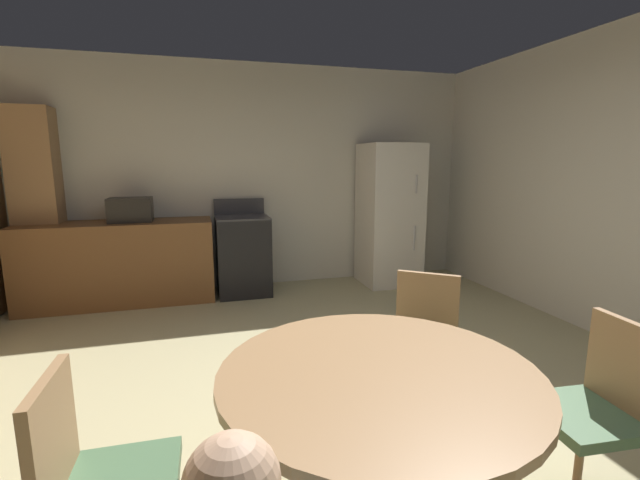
% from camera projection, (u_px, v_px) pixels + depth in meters
% --- Properties ---
extents(ground_plane, '(14.00, 14.00, 0.00)m').
position_uv_depth(ground_plane, '(332.00, 420.00, 2.63)').
color(ground_plane, tan).
extents(wall_back, '(5.72, 0.12, 2.70)m').
position_uv_depth(wall_back, '(256.00, 177.00, 5.39)').
color(wall_back, beige).
rests_on(wall_back, ground).
extents(kitchen_counter, '(1.98, 0.60, 0.90)m').
position_uv_depth(kitchen_counter, '(119.00, 263.00, 4.75)').
color(kitchen_counter, brown).
rests_on(kitchen_counter, ground).
extents(pantry_column, '(0.44, 0.36, 2.10)m').
position_uv_depth(pantry_column, '(39.00, 209.00, 4.60)').
color(pantry_column, '#9E754C').
rests_on(pantry_column, ground).
extents(oven_range, '(0.60, 0.60, 1.10)m').
position_uv_depth(oven_range, '(243.00, 254.00, 5.11)').
color(oven_range, black).
rests_on(oven_range, ground).
extents(refrigerator, '(0.68, 0.68, 1.76)m').
position_uv_depth(refrigerator, '(389.00, 215.00, 5.48)').
color(refrigerator, silver).
rests_on(refrigerator, ground).
extents(microwave, '(0.44, 0.32, 0.26)m').
position_uv_depth(microwave, '(131.00, 210.00, 4.69)').
color(microwave, black).
rests_on(microwave, kitchen_counter).
extents(dining_table, '(1.23, 1.23, 0.76)m').
position_uv_depth(dining_table, '(378.00, 407.00, 1.69)').
color(dining_table, '#9E754C').
rests_on(dining_table, ground).
extents(chair_east, '(0.43, 0.43, 0.87)m').
position_uv_depth(chair_east, '(599.00, 404.00, 1.90)').
color(chair_east, '#9E754C').
rests_on(chair_east, ground).
extents(chair_west, '(0.41, 0.41, 0.87)m').
position_uv_depth(chair_west, '(95.00, 477.00, 1.46)').
color(chair_west, '#9E754C').
rests_on(chair_west, ground).
extents(chair_northeast, '(0.56, 0.56, 0.87)m').
position_uv_depth(chair_northeast, '(423.00, 337.00, 2.62)').
color(chair_northeast, '#9E754C').
rests_on(chair_northeast, ground).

